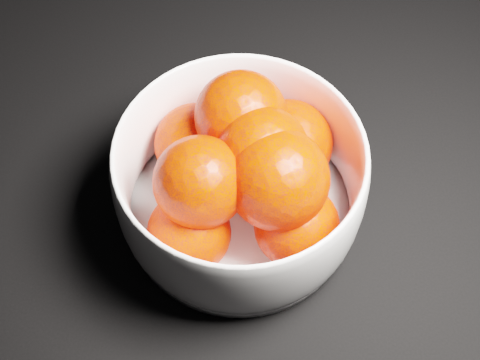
{
  "coord_description": "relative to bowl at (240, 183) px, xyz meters",
  "views": [
    {
      "loc": [
        0.24,
        -0.04,
        0.51
      ],
      "look_at": [
        0.25,
        0.25,
        0.06
      ],
      "focal_mm": 50.0,
      "sensor_mm": 36.0,
      "label": 1
    }
  ],
  "objects": [
    {
      "name": "orange_pile",
      "position": [
        0.01,
        0.0,
        0.02
      ],
      "size": [
        0.16,
        0.15,
        0.12
      ],
      "color": "#FF1F00",
      "rests_on": "bowl"
    },
    {
      "name": "bowl",
      "position": [
        0.0,
        0.0,
        0.0
      ],
      "size": [
        0.21,
        0.21,
        0.1
      ],
      "rotation": [
        0.0,
        0.0,
        -0.34
      ],
      "color": "white",
      "rests_on": "ground"
    }
  ]
}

